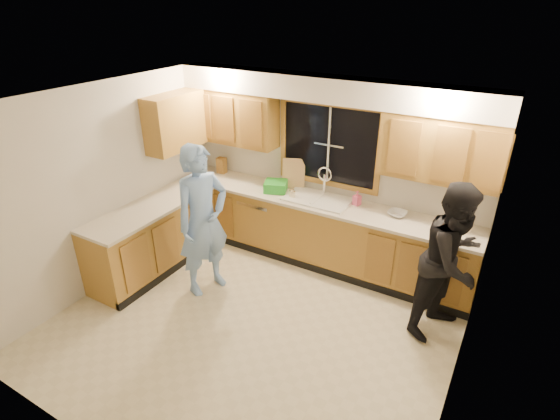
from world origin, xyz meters
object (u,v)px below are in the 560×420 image
(soap_bottle, at_px, (357,198))
(dish_crate, at_px, (276,186))
(sink, at_px, (317,204))
(stove, at_px, (121,257))
(woman, at_px, (453,261))
(man, at_px, (203,221))
(bowl, at_px, (397,214))
(dishwasher, at_px, (263,219))
(knife_block, at_px, (222,165))

(soap_bottle, bearing_deg, dish_crate, -173.10)
(sink, distance_m, stove, 2.60)
(stove, distance_m, dish_crate, 2.21)
(sink, height_order, woman, woman)
(man, relative_size, woman, 1.08)
(soap_bottle, distance_m, bowl, 0.55)
(dishwasher, xyz_separation_m, stove, (-0.95, -1.81, 0.04))
(dishwasher, xyz_separation_m, bowl, (1.90, 0.08, 0.54))
(stove, bearing_deg, dish_crate, 57.08)
(dishwasher, distance_m, bowl, 1.98)
(dish_crate, bearing_deg, sink, 2.04)
(dishwasher, bearing_deg, man, -92.33)
(bowl, bearing_deg, dish_crate, -176.88)
(dishwasher, bearing_deg, woman, -11.80)
(knife_block, height_order, soap_bottle, knife_block)
(stove, relative_size, man, 0.48)
(soap_bottle, xyz_separation_m, bowl, (0.55, -0.05, -0.07))
(dishwasher, relative_size, soap_bottle, 4.29)
(stove, bearing_deg, knife_block, 86.99)
(woman, distance_m, dish_crate, 2.53)
(soap_bottle, bearing_deg, woman, -27.38)
(dishwasher, bearing_deg, stove, -117.69)
(knife_block, xyz_separation_m, dish_crate, (1.06, -0.18, -0.05))
(bowl, bearing_deg, stove, -146.39)
(knife_block, xyz_separation_m, bowl, (2.74, -0.09, -0.09))
(soap_bottle, bearing_deg, knife_block, 178.88)
(dishwasher, bearing_deg, bowl, 2.52)
(sink, bearing_deg, dish_crate, -177.96)
(woman, relative_size, dish_crate, 5.86)
(sink, height_order, stove, sink)
(bowl, bearing_deg, dishwasher, -177.48)
(sink, relative_size, bowl, 3.73)
(woman, bearing_deg, stove, 130.76)
(man, relative_size, bowl, 8.21)
(knife_block, bearing_deg, woman, -15.68)
(sink, bearing_deg, man, -125.26)
(dishwasher, bearing_deg, sink, 0.99)
(bowl, bearing_deg, man, -145.43)
(dish_crate, bearing_deg, stove, -122.92)
(sink, bearing_deg, knife_block, 174.68)
(man, bearing_deg, woman, -57.70)
(dish_crate, bearing_deg, bowl, 3.12)
(dish_crate, bearing_deg, man, -102.07)
(stove, bearing_deg, soap_bottle, 40.10)
(woman, relative_size, soap_bottle, 9.15)
(soap_bottle, height_order, bowl, soap_bottle)
(woman, bearing_deg, knife_block, 100.07)
(stove, relative_size, soap_bottle, 4.71)
(man, height_order, knife_block, man)
(stove, bearing_deg, man, 31.46)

